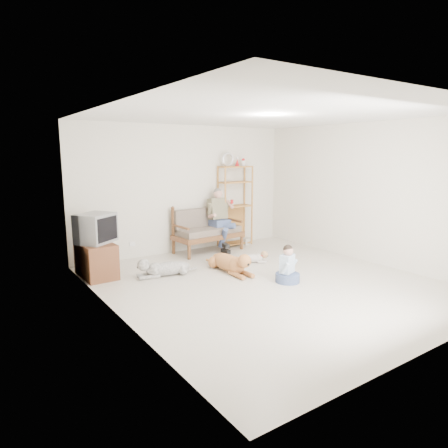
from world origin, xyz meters
TOP-DOWN VIEW (x-y plane):
  - floor at (0.00, 0.00)m, footprint 5.50×5.50m
  - ceiling at (0.00, 0.00)m, footprint 5.50×5.50m
  - wall_back at (0.00, 2.75)m, footprint 5.00×0.00m
  - wall_front at (0.00, -2.75)m, footprint 5.00×0.00m
  - wall_left at (-2.50, 0.00)m, footprint 0.00×5.50m
  - wall_right at (2.50, 0.00)m, footprint 0.00×5.50m
  - loveseat at (0.34, 2.44)m, footprint 1.55×0.81m
  - man at (0.61, 2.26)m, footprint 0.51×0.74m
  - etagere at (1.18, 2.55)m, footprint 0.81×0.36m
  - book_stack at (1.46, 2.48)m, footprint 0.25×0.21m
  - tv_stand at (-2.23, 1.94)m, footprint 0.53×0.91m
  - crt_tv at (-2.20, 1.93)m, footprint 0.77×0.75m
  - wall_outlet at (-1.25, 2.73)m, footprint 0.12×0.02m
  - golden_retriever at (-0.14, 0.84)m, footprint 0.36×1.37m
  - shaggy_dog at (-1.26, 1.31)m, footprint 1.16×0.39m
  - terrier at (0.64, 1.08)m, footprint 0.53×0.43m
  - child at (0.31, -0.15)m, footprint 0.40×0.40m

SIDE VIEW (x-z plane):
  - floor at x=0.00m, z-range 0.00..0.00m
  - book_stack at x=1.46m, z-range 0.00..0.14m
  - terrier at x=0.64m, z-range -0.02..0.21m
  - shaggy_dog at x=-1.26m, z-range -0.03..0.31m
  - golden_retriever at x=-0.14m, z-range -0.04..0.38m
  - child at x=0.31m, z-range -0.09..0.54m
  - wall_outlet at x=-1.25m, z-range 0.26..0.34m
  - tv_stand at x=-2.23m, z-range 0.00..0.60m
  - loveseat at x=0.34m, z-range 0.01..0.96m
  - man at x=0.61m, z-range 0.03..1.22m
  - crt_tv at x=-2.20m, z-range 0.60..1.10m
  - etagere at x=1.18m, z-range -0.13..2.00m
  - wall_left at x=-2.50m, z-range -1.40..4.10m
  - wall_right at x=2.50m, z-range -1.40..4.10m
  - wall_back at x=0.00m, z-range -1.15..3.85m
  - wall_front at x=0.00m, z-range -1.15..3.85m
  - ceiling at x=0.00m, z-range 2.70..2.70m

